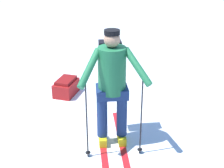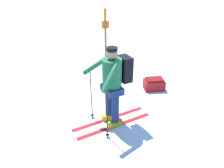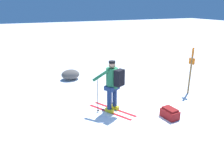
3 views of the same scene
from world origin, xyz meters
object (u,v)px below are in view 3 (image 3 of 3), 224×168
Objects in this scene: dropped_backpack at (170,113)px; trail_marker at (191,67)px; skier at (113,83)px; rock_boulder at (70,75)px.

trail_marker reaches higher than dropped_backpack.
rock_boulder is (0.47, -3.78, -0.76)m from skier.
rock_boulder is at bearing -68.88° from dropped_backpack.
dropped_backpack is 2.52m from trail_marker.
skier is at bearing -38.55° from dropped_backpack.
skier is 2.01× the size of rock_boulder.
skier reaches higher than dropped_backpack.
skier is 0.93× the size of trail_marker.
skier is 2.96× the size of dropped_backpack.
trail_marker is at bearing -176.60° from skier.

